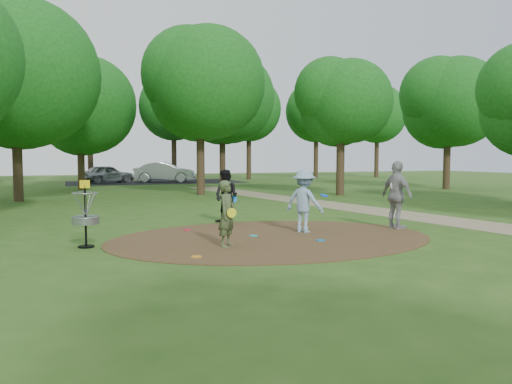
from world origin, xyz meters
name	(u,v)px	position (x,y,z in m)	size (l,w,h in m)	color
ground	(273,238)	(0.00, 0.00, 0.00)	(100.00, 100.00, 0.00)	#2D5119
dirt_clearing	(273,238)	(0.00, 0.00, 0.01)	(8.40, 8.40, 0.02)	#47301C
footpath	(427,218)	(6.50, 2.00, 0.01)	(2.00, 40.00, 0.01)	#8C7A5B
parking_lot	(155,182)	(2.00, 30.00, 0.00)	(14.00, 8.00, 0.01)	black
player_observer_with_disc	(227,214)	(-1.47, -0.81, 0.77)	(0.65, 0.66, 1.53)	#455531
player_throwing_with_disc	(304,201)	(1.15, 0.52, 0.87)	(1.30, 1.29, 1.73)	#86AAC9
player_walking_with_disc	(226,197)	(-0.25, 3.13, 0.84)	(1.00, 1.03, 1.67)	black
player_waiting_with_disc	(397,195)	(3.91, 0.17, 0.98)	(0.59, 1.19, 1.95)	#9B9B9E
disc_ground_cyan	(254,236)	(-0.38, 0.38, 0.03)	(0.22, 0.22, 0.02)	#18B7C4
disc_ground_blue	(321,240)	(0.90, -0.89, 0.03)	(0.22, 0.22, 0.02)	#0B7BC9
disc_ground_red	(187,230)	(-1.77, 1.97, 0.03)	(0.22, 0.22, 0.02)	red
car_left	(107,174)	(-1.84, 30.03, 0.72)	(1.70, 4.23, 1.44)	#9C9FA3
car_right	(165,172)	(2.73, 29.54, 0.82)	(1.73, 4.97, 1.64)	#B8BBC0
disc_ground_orange	(196,257)	(-2.44, -1.78, 0.03)	(0.22, 0.22, 0.02)	orange
disc_golf_basket	(85,209)	(-4.50, 0.30, 0.87)	(0.63, 0.63, 1.54)	black
tree_ring	(216,82)	(1.39, 9.89, 5.38)	(37.16, 45.95, 9.63)	#332316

